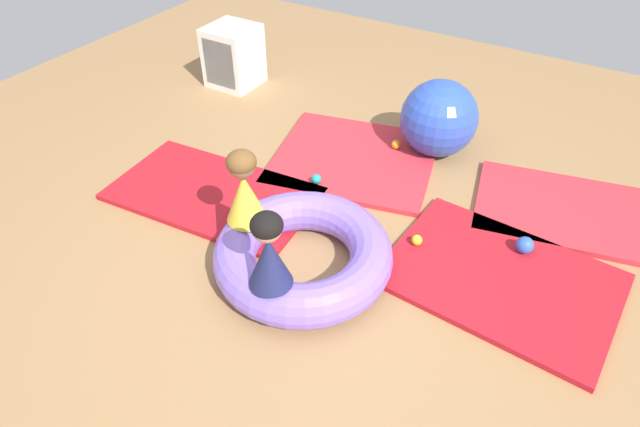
# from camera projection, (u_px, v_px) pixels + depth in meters

# --- Properties ---
(ground_plane) EXTENTS (8.00, 8.00, 0.00)m
(ground_plane) POSITION_uv_depth(u_px,v_px,m) (314.00, 268.00, 3.39)
(ground_plane) COLOR #9E7549
(gym_mat_front) EXTENTS (1.43, 1.34, 0.04)m
(gym_mat_front) POSITION_uv_depth(u_px,v_px,m) (354.00, 159.00, 4.29)
(gym_mat_front) COLOR red
(gym_mat_front) RESTS_ON ground
(gym_mat_near_left) EXTENTS (1.52, 0.94, 0.04)m
(gym_mat_near_left) POSITION_uv_depth(u_px,v_px,m) (213.00, 194.00, 3.94)
(gym_mat_near_left) COLOR #B21923
(gym_mat_near_left) RESTS_ON ground
(gym_mat_far_left) EXTENTS (1.96, 1.21, 0.04)m
(gym_mat_far_left) POSITION_uv_depth(u_px,v_px,m) (613.00, 220.00, 3.72)
(gym_mat_far_left) COLOR red
(gym_mat_far_left) RESTS_ON ground
(gym_mat_center_rear) EXTENTS (1.39, 1.05, 0.04)m
(gym_mat_center_rear) POSITION_uv_depth(u_px,v_px,m) (501.00, 278.00, 3.30)
(gym_mat_center_rear) COLOR #B21923
(gym_mat_center_rear) RESTS_ON ground
(inflatable_cushion) EXTENTS (1.09, 1.09, 0.26)m
(inflatable_cushion) POSITION_uv_depth(u_px,v_px,m) (303.00, 254.00, 3.30)
(inflatable_cushion) COLOR #8466E0
(inflatable_cushion) RESTS_ON ground
(child_in_yellow) EXTENTS (0.27, 0.27, 0.49)m
(child_in_yellow) POSITION_uv_depth(u_px,v_px,m) (244.00, 188.00, 3.21)
(child_in_yellow) COLOR yellow
(child_in_yellow) RESTS_ON inflatable_cushion
(child_in_navy) EXTENTS (0.34, 0.34, 0.47)m
(child_in_navy) POSITION_uv_depth(u_px,v_px,m) (269.00, 251.00, 2.80)
(child_in_navy) COLOR navy
(child_in_navy) RESTS_ON inflatable_cushion
(play_ball_teal) EXTENTS (0.07, 0.07, 0.07)m
(play_ball_teal) POSITION_uv_depth(u_px,v_px,m) (316.00, 179.00, 3.98)
(play_ball_teal) COLOR teal
(play_ball_teal) RESTS_ON gym_mat_front
(play_ball_pink) EXTENTS (0.10, 0.10, 0.10)m
(play_ball_pink) POSITION_uv_depth(u_px,v_px,m) (262.00, 226.00, 3.56)
(play_ball_pink) COLOR pink
(play_ball_pink) RESTS_ON gym_mat_near_left
(play_ball_yellow) EXTENTS (0.07, 0.07, 0.07)m
(play_ball_yellow) POSITION_uv_depth(u_px,v_px,m) (417.00, 240.00, 3.48)
(play_ball_yellow) COLOR yellow
(play_ball_yellow) RESTS_ON gym_mat_center_rear
(play_ball_orange) EXTENTS (0.07, 0.07, 0.07)m
(play_ball_orange) POSITION_uv_depth(u_px,v_px,m) (396.00, 144.00, 4.35)
(play_ball_orange) COLOR orange
(play_ball_orange) RESTS_ON gym_mat_front
(play_ball_blue) EXTENTS (0.11, 0.11, 0.11)m
(play_ball_blue) POSITION_uv_depth(u_px,v_px,m) (525.00, 245.00, 3.41)
(play_ball_blue) COLOR blue
(play_ball_blue) RESTS_ON gym_mat_center_rear
(exercise_ball_large) EXTENTS (0.60, 0.60, 0.60)m
(exercise_ball_large) POSITION_uv_depth(u_px,v_px,m) (439.00, 118.00, 4.22)
(exercise_ball_large) COLOR blue
(exercise_ball_large) RESTS_ON ground
(storage_cube) EXTENTS (0.44, 0.44, 0.56)m
(storage_cube) POSITION_uv_depth(u_px,v_px,m) (232.00, 57.00, 5.15)
(storage_cube) COLOR white
(storage_cube) RESTS_ON ground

